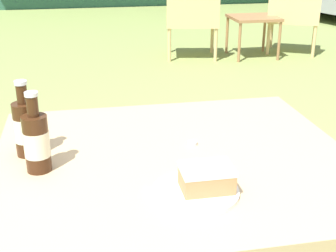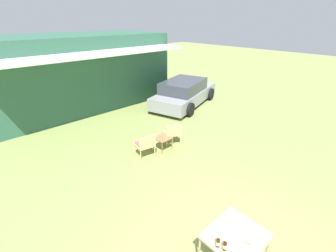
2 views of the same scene
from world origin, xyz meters
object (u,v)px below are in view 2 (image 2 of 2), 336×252
at_px(wicker_chair_plain, 173,132).
at_px(patio_table, 236,237).
at_px(parked_car, 184,93).
at_px(garden_side_table, 163,139).
at_px(cake_on_plate, 248,241).
at_px(cola_bottle_near, 218,243).
at_px(wicker_chair_cushioned, 145,144).
at_px(cola_bottle_far, 225,246).

distance_m(wicker_chair_plain, patio_table, 4.33).
height_order(parked_car, garden_side_table, parked_car).
height_order(patio_table, cake_on_plate, cake_on_plate).
relative_size(patio_table, cola_bottle_near, 4.62).
xyz_separation_m(wicker_chair_plain, cola_bottle_near, (-2.52, -3.67, 0.32)).
bearing_deg(cake_on_plate, patio_table, 96.08).
distance_m(wicker_chair_cushioned, patio_table, 3.90).
bearing_deg(wicker_chair_plain, patio_table, 87.90).
distance_m(garden_side_table, patio_table, 4.07).
bearing_deg(patio_table, wicker_chair_plain, 60.50).
relative_size(garden_side_table, cola_bottle_far, 2.34).
distance_m(parked_car, patio_table, 8.18).
distance_m(wicker_chair_plain, cola_bottle_near, 4.47).
relative_size(wicker_chair_cushioned, cake_on_plate, 3.69).
xyz_separation_m(wicker_chair_cushioned, cola_bottle_near, (-1.37, -3.68, 0.32)).
bearing_deg(wicker_chair_plain, garden_side_table, 32.74).
bearing_deg(parked_car, cola_bottle_far, -149.79).
distance_m(wicker_chair_cushioned, wicker_chair_plain, 1.15).
height_order(wicker_chair_plain, garden_side_table, wicker_chair_plain).
relative_size(wicker_chair_plain, patio_table, 0.78).
xyz_separation_m(parked_car, patio_table, (-5.30, -6.23, 0.01)).
height_order(cola_bottle_near, cola_bottle_far, same).
bearing_deg(patio_table, wicker_chair_cushioned, 75.52).
bearing_deg(patio_table, garden_side_table, 66.13).
height_order(garden_side_table, cake_on_plate, cake_on_plate).
relative_size(cake_on_plate, cola_bottle_far, 0.97).
xyz_separation_m(wicker_chair_cushioned, garden_side_table, (0.67, -0.06, -0.05)).
bearing_deg(cola_bottle_far, parked_car, 47.83).
xyz_separation_m(wicker_chair_plain, cola_bottle_far, (-2.49, -3.77, 0.32)).
distance_m(wicker_chair_cushioned, cola_bottle_near, 3.94).
distance_m(wicker_chair_cushioned, garden_side_table, 0.67).
relative_size(wicker_chair_cushioned, patio_table, 0.78).
bearing_deg(cola_bottle_far, patio_table, 1.98).
bearing_deg(wicker_chair_cushioned, garden_side_table, -174.23).
xyz_separation_m(parked_car, wicker_chair_cushioned, (-4.32, -2.46, -0.17)).
height_order(parked_car, cake_on_plate, parked_car).
height_order(wicker_chair_cushioned, cola_bottle_near, cola_bottle_near).
height_order(garden_side_table, cola_bottle_far, cola_bottle_far).
bearing_deg(cola_bottle_near, garden_side_table, 60.65).
xyz_separation_m(parked_car, wicker_chair_plain, (-3.17, -2.47, -0.17)).
bearing_deg(wicker_chair_plain, cake_on_plate, 89.42).
relative_size(parked_car, cake_on_plate, 21.97).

